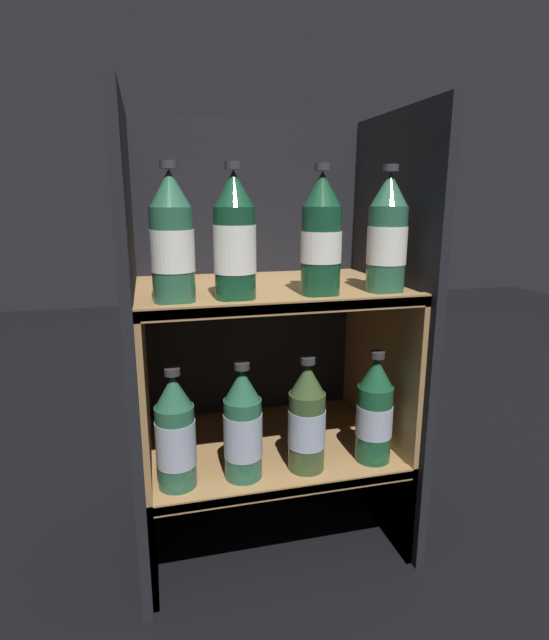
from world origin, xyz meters
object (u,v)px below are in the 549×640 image
(bottle_upper_front_3, at_px, (387,237))
(bottle_lower_front_1, at_px, (243,428))
(bottle_lower_front_0, at_px, (175,435))
(bottle_upper_front_1, at_px, (235,240))
(bottle_upper_front_2, at_px, (321,238))
(bottle_upper_front_0, at_px, (172,241))
(bottle_lower_front_3, at_px, (374,412))
(bottle_lower_front_2, at_px, (307,420))

(bottle_upper_front_3, bearing_deg, bottle_lower_front_1, -180.00)
(bottle_lower_front_0, bearing_deg, bottle_upper_front_1, 0.00)
(bottle_upper_front_2, bearing_deg, bottle_lower_front_1, 180.00)
(bottle_upper_front_1, xyz_separation_m, bottle_lower_front_1, (0.01, 0.00, -0.38))
(bottle_upper_front_0, height_order, bottle_lower_front_3, bottle_upper_front_0)
(bottle_upper_front_0, distance_m, bottle_lower_front_0, 0.38)
(bottle_lower_front_2, bearing_deg, bottle_upper_front_1, 180.00)
(bottle_upper_front_3, relative_size, bottle_lower_front_0, 1.00)
(bottle_lower_front_1, distance_m, bottle_lower_front_2, 0.14)
(bottle_upper_front_0, relative_size, bottle_lower_front_0, 1.00)
(bottle_upper_front_0, height_order, bottle_lower_front_0, bottle_upper_front_0)
(bottle_upper_front_0, xyz_separation_m, bottle_lower_front_3, (0.41, 0.00, -0.38))
(bottle_upper_front_3, bearing_deg, bottle_upper_front_1, -180.00)
(bottle_upper_front_3, bearing_deg, bottle_lower_front_2, -180.00)
(bottle_upper_front_0, height_order, bottle_upper_front_3, same)
(bottle_lower_front_1, height_order, bottle_lower_front_2, same)
(bottle_upper_front_3, bearing_deg, bottle_lower_front_3, -180.00)
(bottle_lower_front_3, bearing_deg, bottle_lower_front_2, 180.00)
(bottle_upper_front_0, relative_size, bottle_upper_front_2, 1.00)
(bottle_upper_front_1, distance_m, bottle_lower_front_2, 0.41)
(bottle_upper_front_1, height_order, bottle_upper_front_3, same)
(bottle_upper_front_3, distance_m, bottle_lower_front_1, 0.48)
(bottle_upper_front_1, bearing_deg, bottle_lower_front_3, 0.00)
(bottle_lower_front_2, height_order, bottle_lower_front_3, same)
(bottle_upper_front_0, bearing_deg, bottle_upper_front_1, 0.00)
(bottle_lower_front_2, bearing_deg, bottle_lower_front_0, 180.00)
(bottle_upper_front_0, distance_m, bottle_lower_front_2, 0.46)
(bottle_lower_front_2, bearing_deg, bottle_lower_front_3, 0.00)
(bottle_lower_front_3, bearing_deg, bottle_upper_front_3, 0.00)
(bottle_upper_front_2, relative_size, bottle_lower_front_1, 1.00)
(bottle_upper_front_1, height_order, bottle_upper_front_2, same)
(bottle_lower_front_2, distance_m, bottle_lower_front_3, 0.15)
(bottle_upper_front_3, xyz_separation_m, bottle_lower_front_0, (-0.43, -0.00, -0.38))
(bottle_upper_front_2, bearing_deg, bottle_upper_front_0, 180.00)
(bottle_upper_front_0, xyz_separation_m, bottle_lower_front_0, (-0.01, 0.00, -0.38))
(bottle_upper_front_0, xyz_separation_m, bottle_lower_front_2, (0.26, 0.00, -0.38))
(bottle_upper_front_1, height_order, bottle_lower_front_2, bottle_upper_front_1)
(bottle_upper_front_2, bearing_deg, bottle_lower_front_0, 180.00)
(bottle_upper_front_3, bearing_deg, bottle_upper_front_0, -180.00)
(bottle_upper_front_1, relative_size, bottle_lower_front_3, 1.00)
(bottle_upper_front_0, relative_size, bottle_lower_front_3, 1.00)
(bottle_upper_front_3, xyz_separation_m, bottle_lower_front_1, (-0.30, -0.00, -0.38))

